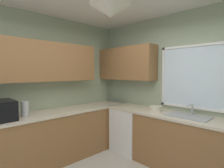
{
  "coord_description": "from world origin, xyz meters",
  "views": [
    {
      "loc": [
        1.39,
        -1.34,
        1.61
      ],
      "look_at": [
        -0.7,
        0.71,
        1.42
      ],
      "focal_mm": 28.86,
      "sensor_mm": 36.0,
      "label": 1
    }
  ],
  "objects_px": {
    "sink_assembly": "(188,116)",
    "bowl": "(156,108)",
    "dishwasher": "(130,130)",
    "kettle": "(25,109)",
    "microwave": "(0,110)"
  },
  "relations": [
    {
      "from": "kettle",
      "to": "dishwasher",
      "type": "bearing_deg",
      "value": 70.58
    },
    {
      "from": "dishwasher",
      "to": "microwave",
      "type": "distance_m",
      "value": 2.34
    },
    {
      "from": "bowl",
      "to": "sink_assembly",
      "type": "bearing_deg",
      "value": 0.59
    },
    {
      "from": "dishwasher",
      "to": "microwave",
      "type": "relative_size",
      "value": 1.81
    },
    {
      "from": "dishwasher",
      "to": "bowl",
      "type": "distance_m",
      "value": 0.79
    },
    {
      "from": "sink_assembly",
      "to": "kettle",
      "type": "bearing_deg",
      "value": -134.38
    },
    {
      "from": "microwave",
      "to": "sink_assembly",
      "type": "xyz_separation_m",
      "value": [
        1.83,
        2.19,
        -0.13
      ]
    },
    {
      "from": "dishwasher",
      "to": "kettle",
      "type": "distance_m",
      "value": 2.02
    },
    {
      "from": "sink_assembly",
      "to": "dishwasher",
      "type": "bearing_deg",
      "value": -178.24
    },
    {
      "from": "microwave",
      "to": "sink_assembly",
      "type": "bearing_deg",
      "value": 50.07
    },
    {
      "from": "sink_assembly",
      "to": "bowl",
      "type": "xyz_separation_m",
      "value": [
        -0.59,
        -0.01,
        0.03
      ]
    },
    {
      "from": "microwave",
      "to": "kettle",
      "type": "xyz_separation_m",
      "value": [
        0.02,
        0.34,
        -0.02
      ]
    },
    {
      "from": "kettle",
      "to": "sink_assembly",
      "type": "distance_m",
      "value": 2.59
    },
    {
      "from": "microwave",
      "to": "kettle",
      "type": "height_order",
      "value": "microwave"
    },
    {
      "from": "sink_assembly",
      "to": "bowl",
      "type": "distance_m",
      "value": 0.59
    }
  ]
}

